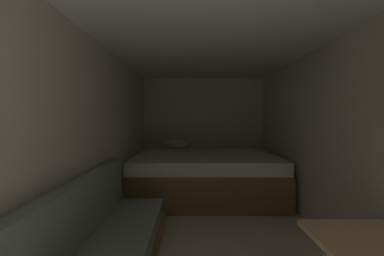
# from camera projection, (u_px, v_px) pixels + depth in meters

# --- Properties ---
(ground_plane) EXTENTS (7.28, 7.28, 0.00)m
(ground_plane) POSITION_uv_depth(u_px,v_px,m) (214.00, 246.00, 2.52)
(ground_plane) COLOR beige
(wall_back) EXTENTS (2.49, 0.05, 2.08)m
(wall_back) POSITION_uv_depth(u_px,v_px,m) (203.00, 130.00, 5.14)
(wall_back) COLOR beige
(wall_back) RESTS_ON ground
(wall_left) EXTENTS (0.05, 5.28, 2.08)m
(wall_left) POSITION_uv_depth(u_px,v_px,m) (91.00, 143.00, 2.48)
(wall_left) COLOR beige
(wall_left) RESTS_ON ground
(wall_right) EXTENTS (0.05, 5.28, 2.08)m
(wall_right) POSITION_uv_depth(u_px,v_px,m) (339.00, 143.00, 2.47)
(wall_right) COLOR beige
(wall_right) RESTS_ON ground
(ceiling_slab) EXTENTS (2.49, 5.28, 0.05)m
(ceiling_slab) POSITION_uv_depth(u_px,v_px,m) (215.00, 34.00, 2.43)
(ceiling_slab) COLOR white
(ceiling_slab) RESTS_ON wall_left
(bed) EXTENTS (2.27, 1.83, 0.87)m
(bed) POSITION_uv_depth(u_px,v_px,m) (206.00, 174.00, 4.19)
(bed) COLOR brown
(bed) RESTS_ON ground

